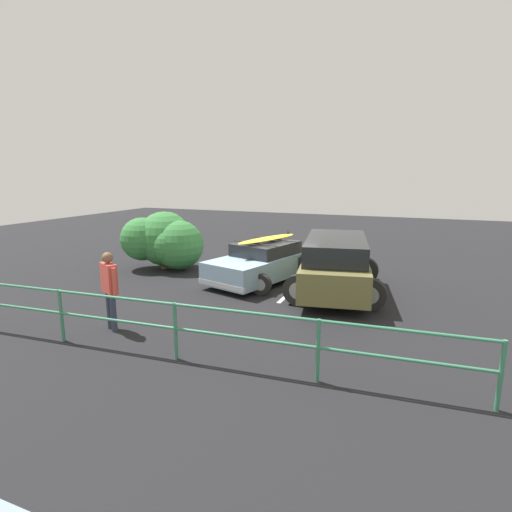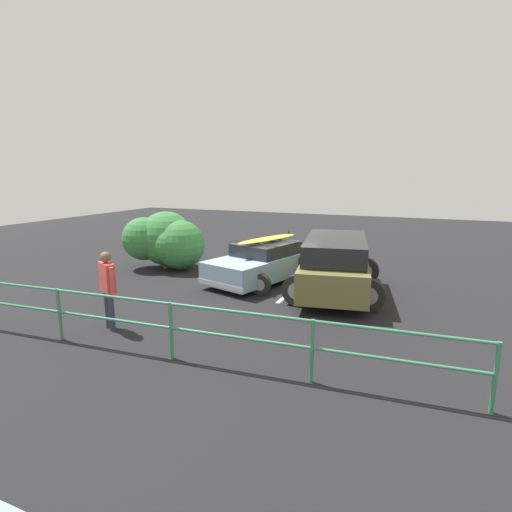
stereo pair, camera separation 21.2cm
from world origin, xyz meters
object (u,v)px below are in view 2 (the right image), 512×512
object	(u,v)px
suv_car	(335,264)
bush_near_left	(167,239)
sedan_car	(264,262)
person_bystander	(107,283)

from	to	relation	value
suv_car	bush_near_left	bearing A→B (deg)	-6.70
sedan_car	bush_near_left	bearing A→B (deg)	-2.98
sedan_car	bush_near_left	xyz separation A→B (m)	(3.96, -0.21, 0.48)
suv_car	bush_near_left	world-z (taller)	bush_near_left
suv_car	bush_near_left	size ratio (longest dim) A/B	1.56
sedan_car	bush_near_left	world-z (taller)	bush_near_left
sedan_car	suv_car	distance (m)	2.55
sedan_car	suv_car	world-z (taller)	suv_car
suv_car	sedan_car	bearing A→B (deg)	-12.53
sedan_car	person_bystander	bearing A→B (deg)	72.51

